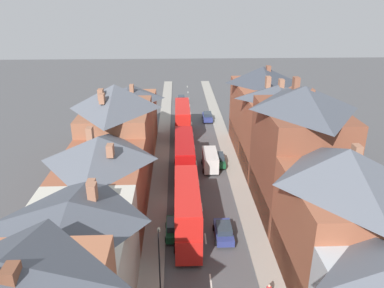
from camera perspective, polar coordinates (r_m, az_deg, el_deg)
name	(u,v)px	position (r m, az deg, el deg)	size (l,w,h in m)	color
pavement_left	(162,158)	(56.00, -4.64, -2.09)	(2.20, 104.00, 0.14)	gray
pavement_right	(230,157)	(56.47, 5.76, -1.92)	(2.20, 104.00, 0.14)	gray
centre_line_dashes	(196,163)	(54.21, 0.68, -2.93)	(0.14, 97.80, 0.01)	silver
terrace_row_left	(96,194)	(35.59, -14.41, -7.46)	(8.00, 61.39, 13.99)	brown
terrace_row_right	(308,176)	(38.85, 17.24, -4.61)	(8.00, 58.94, 14.70)	brown
double_decker_bus_lead	(187,210)	(37.79, -0.74, -9.99)	(2.74, 10.80, 5.30)	red
double_decker_bus_mid_street	(182,120)	(64.06, -1.46, 3.75)	(2.74, 10.80, 5.30)	red
double_decker_bus_far_approaching	(184,157)	(49.35, -1.16, -1.96)	(2.74, 10.80, 5.30)	#B70F0F
car_near_blue	(224,231)	(38.43, 4.84, -13.09)	(1.90, 4.04, 1.58)	navy
car_near_silver	(218,159)	(53.63, 4.03, -2.32)	(1.90, 4.53, 1.63)	#144728
car_parked_right_a	(207,117)	(72.16, 2.37, 4.20)	(1.90, 4.46, 1.68)	navy
car_parked_left_b	(181,99)	(84.35, -1.67, 6.84)	(1.90, 4.02, 1.70)	#4C515B
car_mid_white	(175,228)	(38.69, -2.68, -12.69)	(1.90, 3.90, 1.66)	#144728
delivery_van	(210,160)	(52.13, 2.77, -2.40)	(2.20, 5.20, 2.41)	silver
street_lamp	(159,257)	(31.33, -5.01, -16.79)	(0.20, 1.12, 5.50)	black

